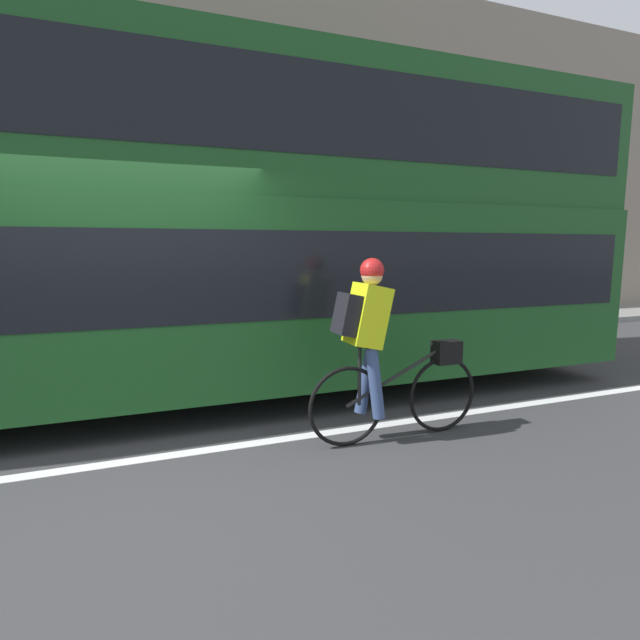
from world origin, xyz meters
name	(u,v)px	position (x,y,z in m)	size (l,w,h in m)	color
ground_plane	(134,460)	(0.00, 0.00, 0.00)	(80.00, 80.00, 0.00)	#38383A
road_center_line	(134,461)	(0.00, -0.02, 0.00)	(50.00, 0.14, 0.01)	silver
sidewalk_curb	(128,345)	(0.00, 5.03, 0.06)	(60.00, 1.80, 0.13)	gray
building_facade	(117,142)	(0.00, 6.07, 3.72)	(60.00, 0.30, 7.44)	gray
bus	(225,220)	(1.13, 1.65, 2.10)	(9.82, 2.62, 3.79)	black
cyclist_on_bike	(380,345)	(2.12, -0.37, 0.90)	(1.75, 0.32, 1.68)	black
trash_bin	(329,308)	(3.80, 4.94, 0.58)	(0.50, 0.50, 0.90)	#194C23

